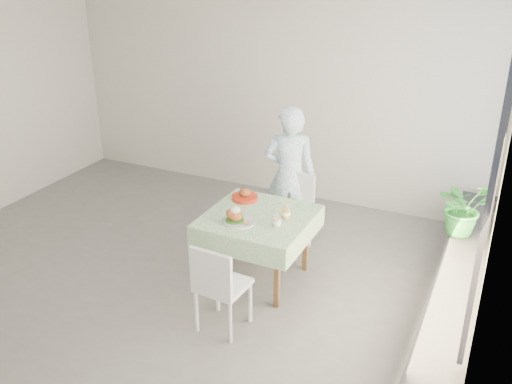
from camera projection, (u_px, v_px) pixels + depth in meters
The scene contains 15 objects.
floor at pixel (177, 273), 6.13m from camera, with size 6.00×6.00×0.00m, color #5E5C59.
ceiling at pixel (159, 0), 5.00m from camera, with size 6.00×6.00×0.00m, color white.
wall_back at pixel (271, 94), 7.63m from camera, with size 6.00×0.02×2.80m, color beige.
wall_right at pixel (497, 206), 4.40m from camera, with size 0.02×5.00×2.80m, color beige.
window_pane at pixel (498, 176), 4.31m from camera, with size 0.01×4.80×2.18m, color #D1E0F9.
window_ledge at pixel (450, 322), 4.95m from camera, with size 0.40×4.80×0.50m, color black.
cafe_table at pixel (258, 240), 5.86m from camera, with size 1.05×1.05×0.74m.
chair_far at pixel (290, 227), 6.52m from camera, with size 0.46×0.46×0.89m.
chair_near at pixel (223, 302), 5.18m from camera, with size 0.44×0.44×0.88m.
diner at pixel (290, 176), 6.51m from camera, with size 0.60×0.39×1.64m, color #92C9EB.
main_dish at pixel (236, 217), 5.57m from camera, with size 0.33×0.33×0.17m.
juice_cup_orange at pixel (286, 212), 5.67m from camera, with size 0.10×0.10×0.27m.
juice_cup_lemonade at pixel (277, 221), 5.50m from camera, with size 0.09×0.09×0.24m.
second_dish at pixel (245, 196), 6.08m from camera, with size 0.28×0.28×0.13m.
potted_plant at pixel (463, 207), 5.81m from camera, with size 0.53×0.46×0.59m, color #287A32.
Camera 1 is at (3.00, -4.40, 3.28)m, focal length 40.00 mm.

